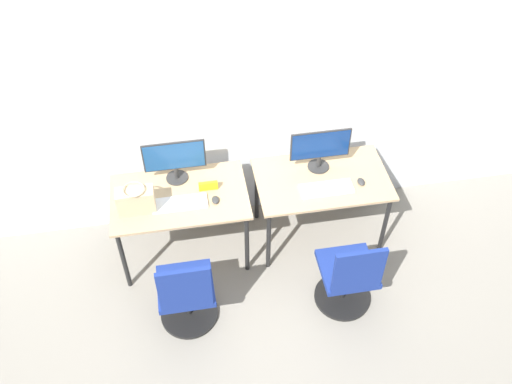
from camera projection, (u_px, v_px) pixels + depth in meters
ground_plane at (259, 271)px, 5.09m from camera, size 20.00×20.00×0.00m
wall_back at (242, 88)px, 4.66m from camera, size 12.00×0.05×2.80m
desk_left at (180, 202)px, 4.80m from camera, size 1.14×0.70×0.72m
monitor_left at (175, 159)px, 4.73m from camera, size 0.52×0.19×0.40m
keyboard_left at (180, 203)px, 4.67m from camera, size 0.45×0.16×0.02m
mouse_left at (215, 200)px, 4.69m from camera, size 0.06×0.09×0.03m
office_chair_left at (187, 296)px, 4.49m from camera, size 0.48×0.48×0.87m
desk_right at (322, 185)px, 4.94m from camera, size 1.14×0.70×0.72m
monitor_right at (320, 148)px, 4.83m from camera, size 0.52×0.19×0.40m
keyboard_right at (327, 189)px, 4.79m from camera, size 0.45×0.16×0.02m
mouse_right at (361, 182)px, 4.84m from camera, size 0.06×0.09×0.03m
office_chair_right at (348, 278)px, 4.61m from camera, size 0.48×0.48×0.87m
handbag at (136, 200)px, 4.55m from camera, size 0.30×0.18×0.25m
placard_left at (208, 186)px, 4.77m from camera, size 0.16×0.03×0.08m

